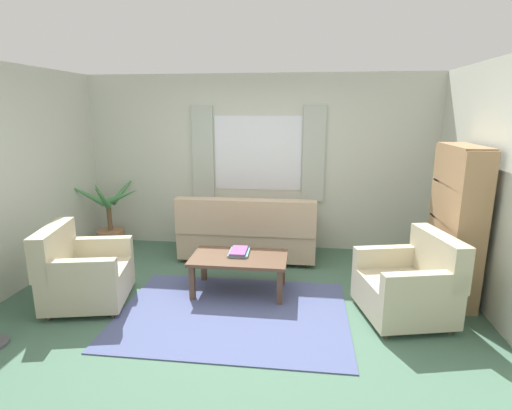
% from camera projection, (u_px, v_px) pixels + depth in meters
% --- Properties ---
extents(ground_plane, '(6.24, 6.24, 0.00)m').
position_uv_depth(ground_plane, '(233.00, 314.00, 4.17)').
color(ground_plane, '#476B56').
extents(wall_back, '(5.32, 0.12, 2.60)m').
position_uv_depth(wall_back, '(258.00, 163.00, 6.05)').
color(wall_back, beige).
rests_on(wall_back, ground_plane).
extents(window_with_curtains, '(1.98, 0.07, 1.40)m').
position_uv_depth(window_with_curtains, '(258.00, 153.00, 5.93)').
color(window_with_curtains, white).
extents(area_rug, '(2.37, 1.73, 0.01)m').
position_uv_depth(area_rug, '(233.00, 313.00, 4.16)').
color(area_rug, '#4C5684').
rests_on(area_rug, ground_plane).
extents(couch, '(1.90, 0.82, 0.92)m').
position_uv_depth(couch, '(248.00, 234.00, 5.66)').
color(couch, tan).
rests_on(couch, ground_plane).
extents(armchair_left, '(0.98, 0.99, 0.88)m').
position_uv_depth(armchair_left, '(82.00, 273.00, 4.32)').
color(armchair_left, '#BCB293').
rests_on(armchair_left, ground_plane).
extents(armchair_right, '(0.99, 1.00, 0.88)m').
position_uv_depth(armchair_right, '(410.00, 285.00, 4.03)').
color(armchair_right, '#BCB293').
rests_on(armchair_right, ground_plane).
extents(coffee_table, '(1.10, 0.64, 0.44)m').
position_uv_depth(coffee_table, '(239.00, 261.00, 4.59)').
color(coffee_table, brown).
rests_on(coffee_table, ground_plane).
extents(book_stack_on_table, '(0.24, 0.35, 0.05)m').
position_uv_depth(book_stack_on_table, '(239.00, 252.00, 4.67)').
color(book_stack_on_table, '#5B8E93').
rests_on(book_stack_on_table, coffee_table).
extents(potted_plant, '(1.05, 1.13, 1.12)m').
position_uv_depth(potted_plant, '(110.00, 223.00, 6.05)').
color(potted_plant, '#9E6B4C').
rests_on(potted_plant, ground_plane).
extents(bookshelf, '(0.30, 0.94, 1.72)m').
position_uv_depth(bookshelf, '(452.00, 231.00, 4.41)').
color(bookshelf, '#A87F56').
rests_on(bookshelf, ground_plane).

